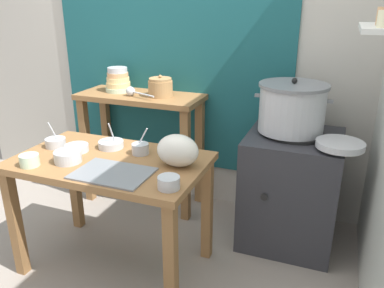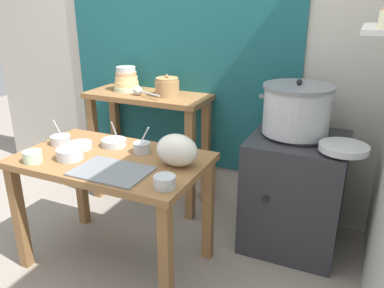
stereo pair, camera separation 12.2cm
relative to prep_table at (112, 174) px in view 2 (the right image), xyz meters
name	(u,v)px [view 2 (the right image)]	position (x,y,z in m)	size (l,w,h in m)	color
ground_plane	(128,265)	(0.08, -0.02, -0.61)	(9.00, 9.00, 0.00)	gray
wall_back	(209,38)	(0.17, 1.07, 0.69)	(4.40, 0.12, 2.60)	#B2ADA3
prep_table	(112,174)	(0.00, 0.00, 0.00)	(1.10, 0.66, 0.72)	olive
back_shelf_table	(148,121)	(-0.23, 0.81, 0.07)	(0.96, 0.40, 0.90)	olive
stove_block	(294,191)	(0.95, 0.68, -0.23)	(0.60, 0.61, 0.78)	#2D2D33
steamer_pot	(297,109)	(0.91, 0.70, 0.33)	(0.48, 0.43, 0.34)	#B7BABF
clay_pot	(167,87)	(-0.05, 0.81, 0.36)	(0.18, 0.18, 0.16)	#A37A4C
bowl_stack_enamel	(126,80)	(-0.43, 0.84, 0.37)	(0.20, 0.20, 0.19)	#B7D1AD
ladle	(139,91)	(-0.26, 0.74, 0.33)	(0.27, 0.13, 0.07)	#B7BABF
serving_tray	(112,171)	(0.13, -0.17, 0.12)	(0.40, 0.28, 0.01)	slate
plastic_bag	(177,150)	(0.40, 0.05, 0.20)	(0.24, 0.17, 0.18)	silver
wide_pan	(344,148)	(1.22, 0.50, 0.19)	(0.27, 0.27, 0.04)	#B7BABF
prep_bowl_0	(80,145)	(-0.25, 0.03, 0.13)	(0.14, 0.14, 0.04)	#B7BABF
prep_bowl_1	(142,147)	(0.13, 0.14, 0.15)	(0.10, 0.10, 0.16)	#B7BABF
prep_bowl_2	(61,139)	(-0.42, 0.05, 0.14)	(0.12, 0.12, 0.17)	#B7BABF
prep_bowl_3	(165,181)	(0.47, -0.21, 0.14)	(0.11, 0.11, 0.06)	#B7BABF
prep_bowl_4	(70,153)	(-0.19, -0.12, 0.15)	(0.15, 0.15, 0.06)	#B7BABF
prep_bowl_5	(33,156)	(-0.36, -0.24, 0.15)	(0.10, 0.10, 0.07)	#B7D1AD
prep_bowl_6	(114,142)	(-0.09, 0.16, 0.14)	(0.15, 0.15, 0.17)	#B7BABF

